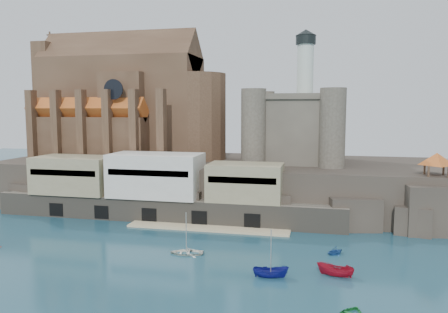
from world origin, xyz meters
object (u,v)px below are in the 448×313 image
church (129,108)px  pavilion (437,161)px  castle_keep (295,125)px  boat_2 (271,277)px

church → pavilion: bearing=-13.5°
castle_keep → church: bearing=178.9°
church → pavilion: size_ratio=7.34×
boat_2 → church: bearing=33.4°
pavilion → boat_2: 40.58m
castle_keep → boat_2: 47.14m
church → boat_2: bearing=-47.8°
boat_2 → pavilion: bearing=-51.3°
church → pavilion: (66.13, -15.85, -9.40)m
castle_keep → pavilion: (25.92, -15.08, -5.59)m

